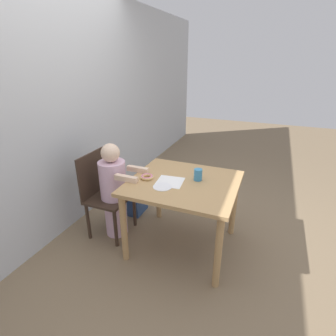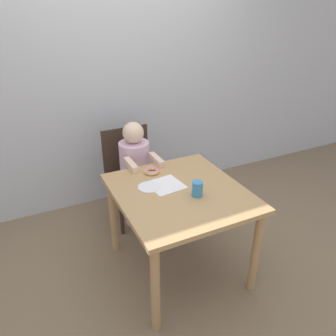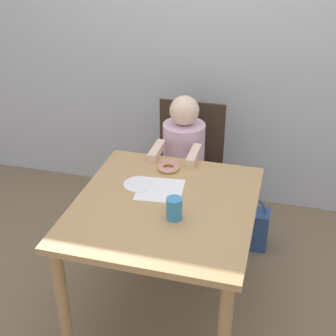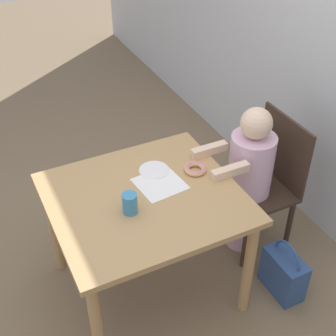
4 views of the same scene
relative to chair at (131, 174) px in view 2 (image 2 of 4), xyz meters
name	(u,v)px [view 2 (image 2 of 4)]	position (x,y,z in m)	size (l,w,h in m)	color
ground_plane	(178,266)	(0.07, -0.85, -0.47)	(12.00, 12.00, 0.00)	#7A664C
wall_back	(117,81)	(0.07, 0.47, 0.78)	(8.00, 0.05, 2.50)	silver
dining_table	(179,203)	(0.07, -0.85, 0.15)	(0.90, 0.99, 0.72)	tan
chair	(131,174)	(0.00, 0.00, 0.00)	(0.45, 0.40, 0.90)	#38281E
child_figure	(136,176)	(0.00, -0.12, 0.04)	(0.28, 0.48, 1.02)	silver
donut	(152,171)	(0.00, -0.51, 0.27)	(0.12, 0.12, 0.03)	#DBB270
napkin	(166,185)	(0.02, -0.73, 0.26)	(0.26, 0.26, 0.00)	white
handbag	(179,198)	(0.45, -0.13, -0.32)	(0.28, 0.15, 0.39)	#2D4C84
cup	(197,189)	(0.15, -0.96, 0.31)	(0.08, 0.08, 0.11)	teal
plate	(149,187)	(-0.11, -0.71, 0.26)	(0.17, 0.17, 0.01)	white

